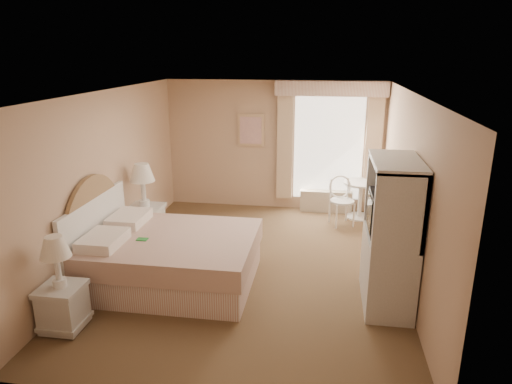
% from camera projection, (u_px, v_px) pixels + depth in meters
% --- Properties ---
extents(room, '(4.21, 5.51, 2.51)m').
position_uv_depth(room, '(251.00, 185.00, 6.28)').
color(room, brown).
rests_on(room, ground).
extents(window, '(2.05, 0.22, 2.51)m').
position_uv_depth(window, '(329.00, 144.00, 8.61)').
color(window, white).
rests_on(window, room).
extents(framed_art, '(0.52, 0.04, 0.62)m').
position_uv_depth(framed_art, '(251.00, 130.00, 8.82)').
color(framed_art, tan).
rests_on(framed_art, room).
extents(bed, '(2.24, 1.76, 1.56)m').
position_uv_depth(bed, '(163.00, 256.00, 6.14)').
color(bed, tan).
rests_on(bed, room).
extents(nightstand_near, '(0.46, 0.46, 1.11)m').
position_uv_depth(nightstand_near, '(62.00, 296.00, 5.06)').
color(nightstand_near, silver).
rests_on(nightstand_near, room).
extents(nightstand_far, '(0.54, 0.54, 1.32)m').
position_uv_depth(nightstand_far, '(145.00, 214.00, 7.35)').
color(nightstand_far, silver).
rests_on(nightstand_far, room).
extents(round_table, '(0.66, 0.66, 0.70)m').
position_uv_depth(round_table, '(360.00, 194.00, 8.51)').
color(round_table, white).
rests_on(round_table, room).
extents(cafe_chair, '(0.55, 0.55, 0.89)m').
position_uv_depth(cafe_chair, '(341.00, 197.00, 8.19)').
color(cafe_chair, white).
rests_on(cafe_chair, room).
extents(armoire, '(0.55, 1.10, 1.84)m').
position_uv_depth(armoire, '(390.00, 246.00, 5.51)').
color(armoire, silver).
rests_on(armoire, room).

